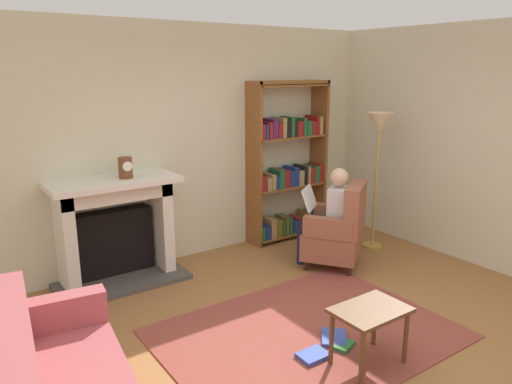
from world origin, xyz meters
TOP-DOWN VIEW (x-y plane):
  - ground at (0.00, 0.00)m, footprint 14.00×14.00m
  - back_wall at (0.00, 2.55)m, footprint 5.60×0.10m
  - side_wall_right at (2.65, 1.25)m, footprint 0.10×5.20m
  - area_rug at (0.00, 0.30)m, footprint 2.40×1.80m
  - fireplace at (-0.93, 2.30)m, footprint 1.33×0.64m
  - mantel_clock at (-0.81, 2.20)m, footprint 0.14×0.14m
  - bookshelf at (1.39, 2.33)m, footprint 1.11×0.32m
  - armchair_reading at (1.26, 1.24)m, footprint 0.88×0.88m
  - seated_reader at (1.20, 1.33)m, footprint 0.56×0.59m
  - side_table at (0.10, -0.29)m, footprint 0.56×0.39m
  - scattered_books at (0.00, 0.04)m, footprint 0.60×0.39m
  - floor_lamp at (2.06, 1.42)m, footprint 0.32×0.32m

SIDE VIEW (x-z plane):
  - ground at x=0.00m, z-range 0.00..0.00m
  - area_rug at x=0.00m, z-range 0.00..0.01m
  - scattered_books at x=0.00m, z-range 0.01..0.04m
  - side_table at x=0.10m, z-range 0.16..0.63m
  - armchair_reading at x=1.26m, z-range -0.06..0.91m
  - fireplace at x=-0.93m, z-range 0.03..1.15m
  - seated_reader at x=1.20m, z-range 0.05..1.19m
  - bookshelf at x=1.39m, z-range -0.06..1.99m
  - mantel_clock at x=-0.81m, z-range 1.12..1.33m
  - back_wall at x=0.00m, z-range 0.00..2.70m
  - side_wall_right at x=2.65m, z-range 0.00..2.70m
  - floor_lamp at x=2.06m, z-range 0.59..2.28m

